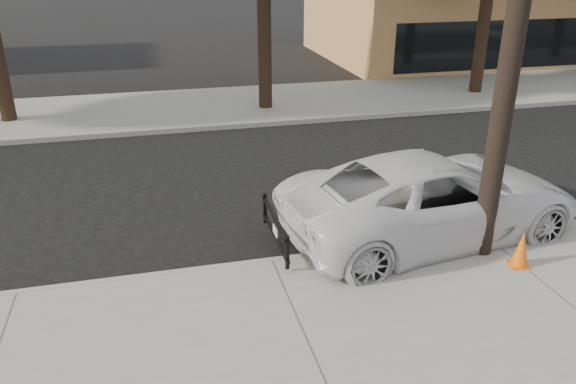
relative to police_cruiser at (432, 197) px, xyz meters
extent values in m
plane|color=black|center=(-3.13, 1.67, -0.78)|extent=(120.00, 120.00, 0.00)
cube|color=gray|center=(-3.13, -2.63, -0.71)|extent=(90.00, 4.40, 0.15)
cube|color=gray|center=(-3.13, 10.17, -0.71)|extent=(90.00, 5.00, 0.15)
cube|color=#9E9B93|center=(-3.13, -0.43, -0.71)|extent=(90.00, 0.12, 0.16)
cube|color=#B3794A|center=(12.87, 17.67, 1.22)|extent=(18.00, 10.00, 4.00)
cylinder|color=black|center=(-1.13, 9.47, 1.74)|extent=(0.44, 0.44, 4.75)
cylinder|color=black|center=(6.87, 9.77, 1.57)|extent=(0.44, 0.44, 4.40)
imported|color=white|center=(0.00, 0.00, 0.00)|extent=(5.95, 3.33, 1.57)
cube|color=orange|center=(0.81, -1.62, -0.63)|extent=(0.38, 0.38, 0.02)
cone|color=orange|center=(0.81, -1.62, -0.32)|extent=(0.33, 0.33, 0.63)
camera|label=1|loc=(-4.87, -8.51, 4.18)|focal=35.00mm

